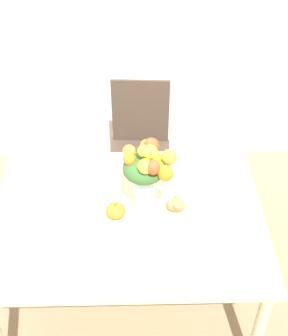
{
  "coord_description": "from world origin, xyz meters",
  "views": [
    {
      "loc": [
        0.05,
        -1.7,
        2.5
      ],
      "look_at": [
        0.09,
        0.02,
        1.03
      ],
      "focal_mm": 50.0,
      "sensor_mm": 36.0,
      "label": 1
    }
  ],
  "objects": [
    {
      "name": "flower_vase",
      "position": [
        0.1,
        0.01,
        1.0
      ],
      "size": [
        0.26,
        0.23,
        0.45
      ],
      "color": "silver",
      "rests_on": "dining_table"
    },
    {
      "name": "ground_plane",
      "position": [
        0.0,
        0.0,
        0.0
      ],
      "size": [
        12.0,
        12.0,
        0.0
      ],
      "primitive_type": "plane",
      "color": "#8E7556"
    },
    {
      "name": "pumpkin",
      "position": [
        -0.06,
        -0.01,
        0.77
      ],
      "size": [
        0.1,
        0.1,
        0.09
      ],
      "color": "orange",
      "rests_on": "dining_table"
    },
    {
      "name": "turkey_figurine",
      "position": [
        0.26,
        0.04,
        0.77
      ],
      "size": [
        0.1,
        0.14,
        0.08
      ],
      "color": "#A87A4C",
      "rests_on": "dining_table"
    },
    {
      "name": "dining_chair_near_window",
      "position": [
        0.08,
        0.9,
        0.48
      ],
      "size": [
        0.44,
        0.44,
        0.94
      ],
      "rotation": [
        0.0,
        0.0,
        -0.06
      ],
      "color": "#47382D",
      "rests_on": "ground_plane"
    },
    {
      "name": "dining_table",
      "position": [
        0.0,
        0.0,
        0.65
      ],
      "size": [
        1.43,
        1.05,
        0.73
      ],
      "color": "beige",
      "rests_on": "ground_plane"
    }
  ]
}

